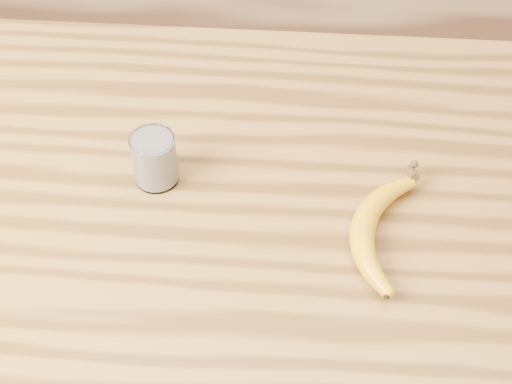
{
  "coord_description": "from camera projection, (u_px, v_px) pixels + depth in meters",
  "views": [
    {
      "loc": [
        0.0,
        -0.74,
        1.73
      ],
      "look_at": [
        -0.05,
        -0.04,
        0.93
      ],
      "focal_mm": 50.0,
      "sensor_mm": 36.0,
      "label": 1
    }
  ],
  "objects": [
    {
      "name": "smoothie_glass",
      "position": [
        155.0,
        159.0,
        1.09
      ],
      "size": [
        0.07,
        0.07,
        0.09
      ],
      "color": "white",
      "rests_on": "table"
    },
    {
      "name": "banana",
      "position": [
        363.0,
        226.0,
        1.04
      ],
      "size": [
        0.18,
        0.32,
        0.04
      ],
      "primitive_type": null,
      "rotation": [
        0.0,
        0.0,
        -0.22
      ],
      "color": "#E2A10C",
      "rests_on": "table"
    },
    {
      "name": "table",
      "position": [
        287.0,
        237.0,
        1.21
      ],
      "size": [
        1.2,
        0.8,
        0.9
      ],
      "color": "olive",
      "rests_on": "ground"
    }
  ]
}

